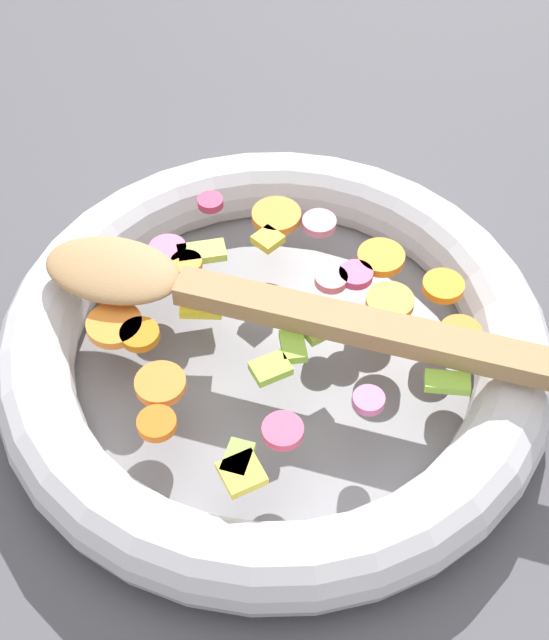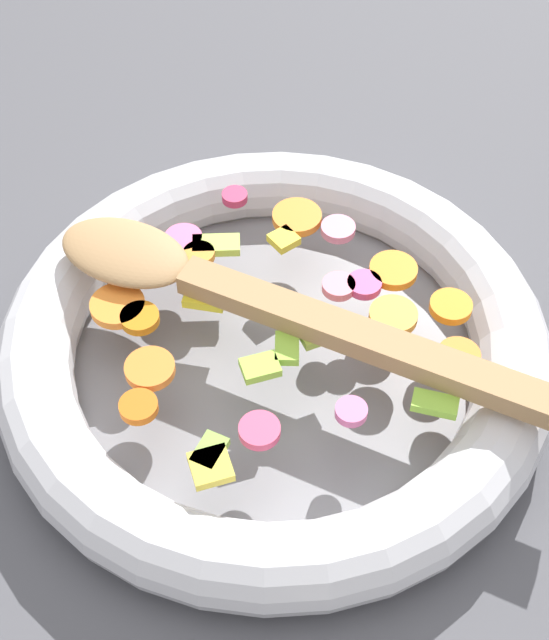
% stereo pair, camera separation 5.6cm
% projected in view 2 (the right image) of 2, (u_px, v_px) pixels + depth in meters
% --- Properties ---
extents(ground_plane, '(4.00, 4.00, 0.00)m').
position_uv_depth(ground_plane, '(275.00, 367.00, 0.60)').
color(ground_plane, '#4C4C51').
extents(skillet, '(0.36, 0.36, 0.05)m').
position_uv_depth(skillet, '(275.00, 347.00, 0.58)').
color(skillet, slate).
rests_on(skillet, ground_plane).
extents(chopped_vegetables, '(0.23, 0.24, 0.01)m').
position_uv_depth(chopped_vegetables, '(276.00, 309.00, 0.56)').
color(chopped_vegetables, orange).
rests_on(chopped_vegetables, skillet).
extents(wooden_spoon, '(0.22, 0.31, 0.01)m').
position_uv_depth(wooden_spoon, '(248.00, 297.00, 0.55)').
color(wooden_spoon, '#A87F51').
rests_on(wooden_spoon, chopped_vegetables).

